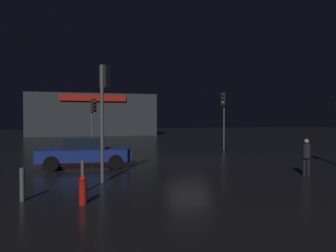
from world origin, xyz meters
TOP-DOWN VIEW (x-y plane):
  - ground_plane at (0.00, 0.00)m, footprint 120.00×120.00m
  - store_building at (-4.29, 31.37)m, footprint 17.89×8.96m
  - traffic_signal_opposite at (-5.30, 5.53)m, footprint 0.42×0.42m
  - traffic_signal_cross_left at (-5.37, -5.42)m, footprint 0.42×0.42m
  - traffic_signal_cross_right at (4.78, 5.23)m, footprint 0.42×0.42m
  - car_near at (-6.00, -1.40)m, footprint 4.61×2.24m
  - pedestrian at (3.08, -6.39)m, footprint 0.48×0.48m
  - fire_hydrant at (-6.20, -8.47)m, footprint 0.22×0.22m
  - bollard_kerb_a at (-6.19, -7.00)m, footprint 0.12×0.12m
  - bollard_kerb_b at (-7.93, -7.61)m, footprint 0.14×0.14m

SIDE VIEW (x-z plane):
  - ground_plane at x=0.00m, z-range 0.00..0.00m
  - fire_hydrant at x=-6.20m, z-range -0.01..0.83m
  - bollard_kerb_b at x=-7.93m, z-range 0.00..0.99m
  - bollard_kerb_a at x=-6.19m, z-range 0.00..1.09m
  - car_near at x=-6.00m, z-range 0.02..1.55m
  - pedestrian at x=3.08m, z-range 0.12..1.71m
  - traffic_signal_opposite at x=-5.30m, z-range 0.90..4.75m
  - store_building at x=-4.29m, z-range 0.00..5.99m
  - traffic_signal_cross_left at x=-5.37m, z-range 1.00..5.50m
  - traffic_signal_cross_right at x=4.78m, z-range 1.19..5.69m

